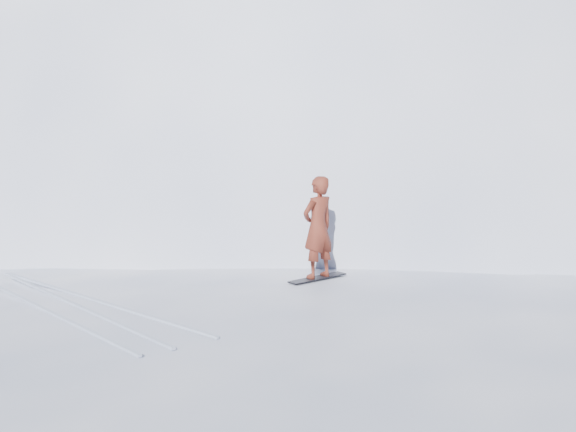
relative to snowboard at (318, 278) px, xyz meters
name	(u,v)px	position (x,y,z in m)	size (l,w,h in m)	color
summit_peak	(337,211)	(18.84, 22.53, -2.41)	(60.00, 56.00, 56.00)	white
peak_shoulder	(218,242)	(6.84, 16.53, -2.41)	(28.00, 24.00, 18.00)	white
snowboard	(318,278)	(0.00, 0.00, 0.00)	(1.33, 0.25, 0.02)	black
snowboarder	(318,227)	(0.00, 0.00, 0.98)	(0.71, 0.47, 1.95)	maroon
board_tracks	(70,303)	(-4.45, 0.86, 0.01)	(2.12, 5.95, 0.04)	silver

